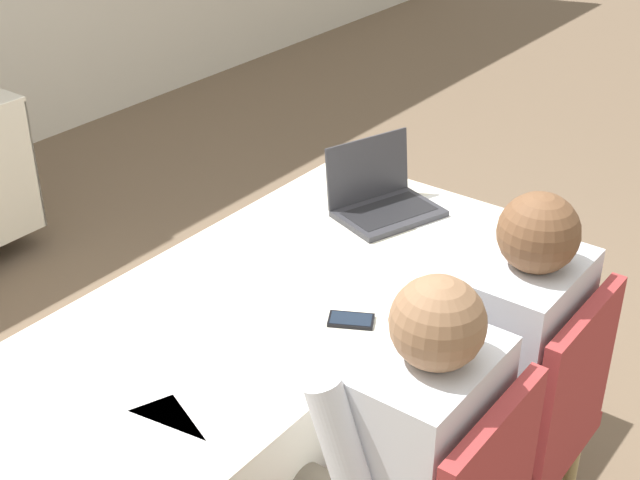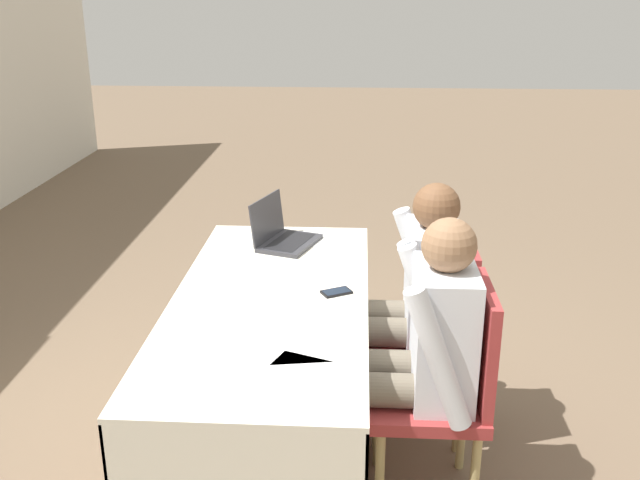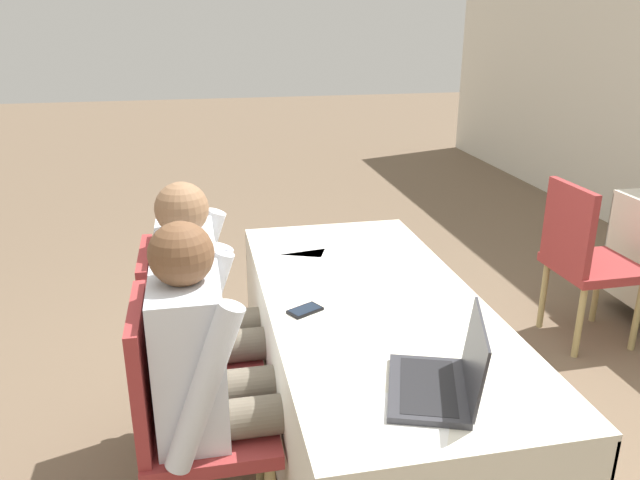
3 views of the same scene
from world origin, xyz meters
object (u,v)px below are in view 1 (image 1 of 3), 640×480
(person_checkered_shirt, at_px, (397,458))
(person_white_shirt, at_px, (493,359))
(laptop, at_px, (383,200))
(chair_near_right, at_px, (522,421))
(cell_phone, at_px, (351,320))

(person_checkered_shirt, xyz_separation_m, person_white_shirt, (0.47, 0.00, 0.00))
(laptop, relative_size, person_checkered_shirt, 0.33)
(chair_near_right, distance_m, person_checkered_shirt, 0.51)
(laptop, relative_size, person_white_shirt, 0.33)
(cell_phone, distance_m, person_white_shirt, 0.39)
(cell_phone, xyz_separation_m, chair_near_right, (0.18, -0.44, -0.25))
(laptop, bearing_deg, chair_near_right, -99.52)
(person_checkered_shirt, relative_size, person_white_shirt, 1.00)
(person_checkered_shirt, bearing_deg, laptop, -144.54)
(chair_near_right, xyz_separation_m, person_white_shirt, (0.00, 0.10, 0.16))
(laptop, distance_m, cell_phone, 0.64)
(laptop, xyz_separation_m, person_checkered_shirt, (-0.86, -0.61, -0.13))
(laptop, xyz_separation_m, person_white_shirt, (-0.39, -0.61, -0.13))
(cell_phone, relative_size, chair_near_right, 0.15)
(chair_near_right, bearing_deg, laptop, -118.60)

